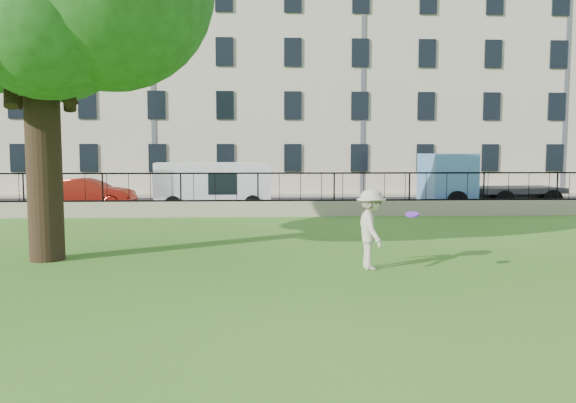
{
  "coord_description": "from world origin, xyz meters",
  "views": [
    {
      "loc": [
        0.16,
        -9.93,
        2.51
      ],
      "look_at": [
        0.78,
        3.5,
        1.33
      ],
      "focal_mm": 35.0,
      "sensor_mm": 36.0,
      "label": 1
    }
  ],
  "objects_px": {
    "man": "(371,229)",
    "red_sedan": "(89,194)",
    "frisbee": "(412,214)",
    "blue_truck": "(488,181)",
    "white_van": "(213,186)"
  },
  "relations": [
    {
      "from": "man",
      "to": "red_sedan",
      "type": "xyz_separation_m",
      "value": [
        -10.08,
        13.48,
        -0.2
      ]
    },
    {
      "from": "man",
      "to": "frisbee",
      "type": "relative_size",
      "value": 6.41
    },
    {
      "from": "blue_truck",
      "to": "man",
      "type": "bearing_deg",
      "value": -127.75
    },
    {
      "from": "frisbee",
      "to": "red_sedan",
      "type": "distance_m",
      "value": 17.96
    },
    {
      "from": "man",
      "to": "white_van",
      "type": "distance_m",
      "value": 13.59
    },
    {
      "from": "red_sedan",
      "to": "white_van",
      "type": "bearing_deg",
      "value": -94.64
    },
    {
      "from": "man",
      "to": "frisbee",
      "type": "xyz_separation_m",
      "value": [
        0.64,
        -0.92,
        0.42
      ]
    },
    {
      "from": "frisbee",
      "to": "white_van",
      "type": "distance_m",
      "value": 14.68
    },
    {
      "from": "man",
      "to": "red_sedan",
      "type": "distance_m",
      "value": 16.83
    },
    {
      "from": "frisbee",
      "to": "blue_truck",
      "type": "xyz_separation_m",
      "value": [
        7.03,
        13.4,
        -0.05
      ]
    },
    {
      "from": "red_sedan",
      "to": "blue_truck",
      "type": "height_order",
      "value": "blue_truck"
    },
    {
      "from": "white_van",
      "to": "blue_truck",
      "type": "relative_size",
      "value": 0.84
    },
    {
      "from": "frisbee",
      "to": "blue_truck",
      "type": "relative_size",
      "value": 0.05
    },
    {
      "from": "red_sedan",
      "to": "blue_truck",
      "type": "relative_size",
      "value": 0.69
    },
    {
      "from": "frisbee",
      "to": "man",
      "type": "bearing_deg",
      "value": 124.65
    }
  ]
}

